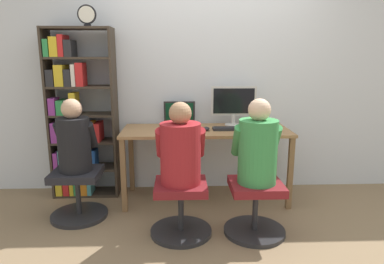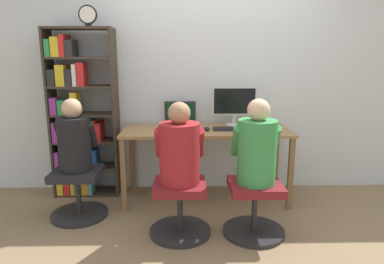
{
  "view_description": "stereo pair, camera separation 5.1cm",
  "coord_description": "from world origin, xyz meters",
  "px_view_note": "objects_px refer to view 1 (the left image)",
  "views": [
    {
      "loc": [
        -0.27,
        -3.15,
        1.51
      ],
      "look_at": [
        -0.15,
        0.1,
        0.79
      ],
      "focal_mm": 32.0,
      "sensor_mm": 36.0,
      "label": 1
    },
    {
      "loc": [
        -0.22,
        -3.16,
        1.51
      ],
      "look_at": [
        -0.15,
        0.1,
        0.79
      ],
      "focal_mm": 32.0,
      "sensor_mm": 36.0,
      "label": 2
    }
  ],
  "objects_px": {
    "desk_clock": "(87,15)",
    "office_chair_side": "(78,193)",
    "office_chair_right": "(181,207)",
    "bookshelf": "(76,120)",
    "desktop_monitor": "(234,104)",
    "laptop": "(179,121)",
    "person_near_shelf": "(74,140)",
    "keyboard": "(235,128)",
    "person_at_monitor": "(258,147)",
    "office_chair_left": "(255,207)",
    "person_at_laptop": "(180,149)"
  },
  "relations": [
    {
      "from": "desk_clock",
      "to": "office_chair_side",
      "type": "xyz_separation_m",
      "value": [
        -0.06,
        -0.5,
        -1.67
      ]
    },
    {
      "from": "office_chair_right",
      "to": "bookshelf",
      "type": "distance_m",
      "value": 1.56
    },
    {
      "from": "desktop_monitor",
      "to": "bookshelf",
      "type": "bearing_deg",
      "value": -179.49
    },
    {
      "from": "desktop_monitor",
      "to": "laptop",
      "type": "height_order",
      "value": "desktop_monitor"
    },
    {
      "from": "office_chair_right",
      "to": "person_near_shelf",
      "type": "bearing_deg",
      "value": 159.87
    },
    {
      "from": "laptop",
      "to": "keyboard",
      "type": "xyz_separation_m",
      "value": [
        0.57,
        -0.21,
        -0.04
      ]
    },
    {
      "from": "desktop_monitor",
      "to": "desk_clock",
      "type": "relative_size",
      "value": 2.4
    },
    {
      "from": "person_at_monitor",
      "to": "office_chair_side",
      "type": "height_order",
      "value": "person_at_monitor"
    },
    {
      "from": "person_at_monitor",
      "to": "desk_clock",
      "type": "bearing_deg",
      "value": 151.06
    },
    {
      "from": "person_at_monitor",
      "to": "person_near_shelf",
      "type": "xyz_separation_m",
      "value": [
        -1.62,
        0.37,
        -0.01
      ]
    },
    {
      "from": "desktop_monitor",
      "to": "office_chair_left",
      "type": "relative_size",
      "value": 0.92
    },
    {
      "from": "desk_clock",
      "to": "keyboard",
      "type": "bearing_deg",
      "value": -5.67
    },
    {
      "from": "desktop_monitor",
      "to": "laptop",
      "type": "xyz_separation_m",
      "value": [
        -0.59,
        -0.02,
        -0.18
      ]
    },
    {
      "from": "office_chair_right",
      "to": "bookshelf",
      "type": "height_order",
      "value": "bookshelf"
    },
    {
      "from": "desktop_monitor",
      "to": "person_at_laptop",
      "type": "distance_m",
      "value": 1.12
    },
    {
      "from": "office_chair_right",
      "to": "office_chair_side",
      "type": "distance_m",
      "value": 1.04
    },
    {
      "from": "office_chair_right",
      "to": "person_near_shelf",
      "type": "relative_size",
      "value": 0.79
    },
    {
      "from": "desk_clock",
      "to": "person_near_shelf",
      "type": "relative_size",
      "value": 0.3
    },
    {
      "from": "person_near_shelf",
      "to": "person_at_laptop",
      "type": "bearing_deg",
      "value": -19.86
    },
    {
      "from": "desktop_monitor",
      "to": "person_near_shelf",
      "type": "bearing_deg",
      "value": -160.0
    },
    {
      "from": "desktop_monitor",
      "to": "office_chair_left",
      "type": "xyz_separation_m",
      "value": [
        0.06,
        -0.94,
        -0.76
      ]
    },
    {
      "from": "laptop",
      "to": "keyboard",
      "type": "height_order",
      "value": "laptop"
    },
    {
      "from": "laptop",
      "to": "person_at_laptop",
      "type": "bearing_deg",
      "value": -89.61
    },
    {
      "from": "person_at_monitor",
      "to": "office_chair_side",
      "type": "relative_size",
      "value": 1.34
    },
    {
      "from": "desktop_monitor",
      "to": "person_at_laptop",
      "type": "height_order",
      "value": "desktop_monitor"
    },
    {
      "from": "desktop_monitor",
      "to": "office_chair_right",
      "type": "xyz_separation_m",
      "value": [
        -0.58,
        -0.93,
        -0.76
      ]
    },
    {
      "from": "office_chair_left",
      "to": "office_chair_right",
      "type": "xyz_separation_m",
      "value": [
        -0.64,
        0.02,
        0.0
      ]
    },
    {
      "from": "desk_clock",
      "to": "office_chair_side",
      "type": "bearing_deg",
      "value": -97.39
    },
    {
      "from": "desktop_monitor",
      "to": "bookshelf",
      "type": "xyz_separation_m",
      "value": [
        -1.69,
        -0.02,
        -0.16
      ]
    },
    {
      "from": "desktop_monitor",
      "to": "office_chair_right",
      "type": "bearing_deg",
      "value": -122.17
    },
    {
      "from": "person_at_monitor",
      "to": "office_chair_left",
      "type": "bearing_deg",
      "value": -90.0
    },
    {
      "from": "office_chair_right",
      "to": "bookshelf",
      "type": "relative_size",
      "value": 0.3
    },
    {
      "from": "keyboard",
      "to": "office_chair_side",
      "type": "relative_size",
      "value": 0.84
    },
    {
      "from": "person_at_laptop",
      "to": "desk_clock",
      "type": "relative_size",
      "value": 3.34
    },
    {
      "from": "desk_clock",
      "to": "person_at_monitor",
      "type": "bearing_deg",
      "value": -28.94
    },
    {
      "from": "person_at_monitor",
      "to": "bookshelf",
      "type": "distance_m",
      "value": 1.98
    },
    {
      "from": "person_at_monitor",
      "to": "bookshelf",
      "type": "bearing_deg",
      "value": 152.23
    },
    {
      "from": "laptop",
      "to": "bookshelf",
      "type": "relative_size",
      "value": 0.19
    },
    {
      "from": "keyboard",
      "to": "person_at_laptop",
      "type": "xyz_separation_m",
      "value": [
        -0.56,
        -0.7,
        -0.02
      ]
    },
    {
      "from": "bookshelf",
      "to": "person_near_shelf",
      "type": "xyz_separation_m",
      "value": [
        0.13,
        -0.55,
        -0.08
      ]
    },
    {
      "from": "desktop_monitor",
      "to": "office_chair_side",
      "type": "height_order",
      "value": "desktop_monitor"
    },
    {
      "from": "person_at_laptop",
      "to": "office_chair_side",
      "type": "height_order",
      "value": "person_at_laptop"
    },
    {
      "from": "desktop_monitor",
      "to": "person_at_laptop",
      "type": "relative_size",
      "value": 0.72
    },
    {
      "from": "laptop",
      "to": "person_near_shelf",
      "type": "xyz_separation_m",
      "value": [
        -0.97,
        -0.55,
        -0.06
      ]
    },
    {
      "from": "person_at_monitor",
      "to": "person_at_laptop",
      "type": "distance_m",
      "value": 0.64
    },
    {
      "from": "desktop_monitor",
      "to": "person_near_shelf",
      "type": "xyz_separation_m",
      "value": [
        -1.56,
        -0.57,
        -0.24
      ]
    },
    {
      "from": "keyboard",
      "to": "bookshelf",
      "type": "height_order",
      "value": "bookshelf"
    },
    {
      "from": "keyboard",
      "to": "person_near_shelf",
      "type": "height_order",
      "value": "person_near_shelf"
    },
    {
      "from": "laptop",
      "to": "person_near_shelf",
      "type": "bearing_deg",
      "value": -150.44
    },
    {
      "from": "office_chair_left",
      "to": "office_chair_side",
      "type": "height_order",
      "value": "same"
    }
  ]
}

